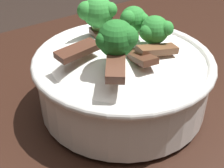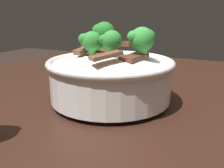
% 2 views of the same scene
% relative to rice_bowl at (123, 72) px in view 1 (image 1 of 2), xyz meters
% --- Properties ---
extents(dining_table, '(1.45, 0.84, 0.78)m').
position_rel_rice_bowl_xyz_m(dining_table, '(-0.17, 0.06, -0.17)').
color(dining_table, black).
rests_on(dining_table, ground).
extents(rice_bowl, '(0.24, 0.24, 0.15)m').
position_rel_rice_bowl_xyz_m(rice_bowl, '(0.00, 0.00, 0.00)').
color(rice_bowl, white).
rests_on(rice_bowl, dining_table).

